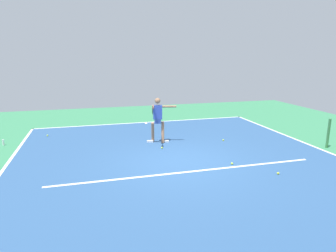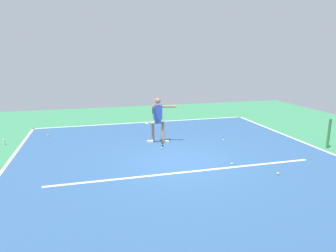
# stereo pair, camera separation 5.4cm
# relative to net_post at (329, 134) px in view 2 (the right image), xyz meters

# --- Properties ---
(ground_plane) EXTENTS (21.64, 21.64, 0.00)m
(ground_plane) POSITION_rel_net_post_xyz_m (5.57, 0.00, -0.54)
(ground_plane) COLOR #388456
(court_surface) EXTENTS (10.54, 11.79, 0.00)m
(court_surface) POSITION_rel_net_post_xyz_m (5.57, 0.00, -0.53)
(court_surface) COLOR #2D5484
(court_surface) RESTS_ON ground_plane
(court_line_baseline_near) EXTENTS (10.54, 0.10, 0.01)m
(court_line_baseline_near) POSITION_rel_net_post_xyz_m (5.57, -5.84, -0.53)
(court_line_baseline_near) COLOR white
(court_line_baseline_near) RESTS_ON ground_plane
(court_line_sideline_left) EXTENTS (0.10, 11.79, 0.01)m
(court_line_sideline_left) POSITION_rel_net_post_xyz_m (0.35, 0.00, -0.53)
(court_line_sideline_left) COLOR white
(court_line_sideline_left) RESTS_ON ground_plane
(court_line_service) EXTENTS (7.91, 0.10, 0.01)m
(court_line_service) POSITION_rel_net_post_xyz_m (5.57, 0.86, -0.53)
(court_line_service) COLOR white
(court_line_service) RESTS_ON ground_plane
(court_line_centre_mark) EXTENTS (0.10, 0.30, 0.01)m
(court_line_centre_mark) POSITION_rel_net_post_xyz_m (5.57, -5.64, -0.53)
(court_line_centre_mark) COLOR white
(court_line_centre_mark) RESTS_ON ground_plane
(net_post) EXTENTS (0.09, 0.09, 1.07)m
(net_post) POSITION_rel_net_post_xyz_m (0.00, 0.00, 0.00)
(net_post) COLOR #38753D
(net_post) RESTS_ON ground_plane
(tennis_player) EXTENTS (1.11, 1.18, 1.73)m
(tennis_player) POSITION_rel_net_post_xyz_m (5.76, -2.25, 0.45)
(tennis_player) COLOR #9E7051
(tennis_player) RESTS_ON ground_plane
(tennis_ball_by_baseline) EXTENTS (0.07, 0.07, 0.07)m
(tennis_ball_by_baseline) POSITION_rel_net_post_xyz_m (4.12, 0.66, -0.50)
(tennis_ball_by_baseline) COLOR #CCE033
(tennis_ball_by_baseline) RESTS_ON ground_plane
(tennis_ball_far_corner) EXTENTS (0.07, 0.07, 0.07)m
(tennis_ball_far_corner) POSITION_rel_net_post_xyz_m (9.98, -4.33, -0.50)
(tennis_ball_far_corner) COLOR #C6E53D
(tennis_ball_far_corner) RESTS_ON ground_plane
(tennis_ball_by_sideline) EXTENTS (0.07, 0.07, 0.07)m
(tennis_ball_by_sideline) POSITION_rel_net_post_xyz_m (5.81, -1.45, -0.50)
(tennis_ball_by_sideline) COLOR #C6E53D
(tennis_ball_by_sideline) RESTS_ON ground_plane
(tennis_ball_centre_court) EXTENTS (0.07, 0.07, 0.07)m
(tennis_ball_centre_court) POSITION_rel_net_post_xyz_m (3.24, -1.78, -0.50)
(tennis_ball_centre_court) COLOR #CCE033
(tennis_ball_centre_court) RESTS_ON ground_plane
(tennis_ball_near_player) EXTENTS (0.07, 0.07, 0.07)m
(tennis_ball_near_player) POSITION_rel_net_post_xyz_m (3.23, 1.70, -0.50)
(tennis_ball_near_player) COLOR yellow
(tennis_ball_near_player) RESTS_ON ground_plane
(water_bottle) EXTENTS (0.07, 0.07, 0.22)m
(water_bottle) POSITION_rel_net_post_xyz_m (11.40, -3.40, -0.43)
(water_bottle) COLOR white
(water_bottle) RESTS_ON ground_plane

